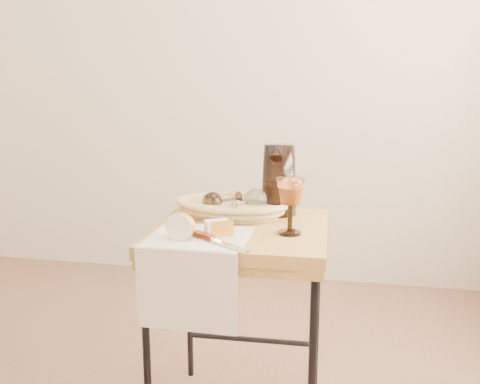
% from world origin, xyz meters
% --- Properties ---
extents(wall_back, '(3.60, 0.00, 2.70)m').
position_xyz_m(wall_back, '(0.00, 1.80, 1.35)').
color(wall_back, beige).
rests_on(wall_back, ground).
extents(side_table, '(0.58, 0.58, 0.72)m').
position_xyz_m(side_table, '(0.55, 0.37, 0.36)').
color(side_table, brown).
rests_on(side_table, floor).
extents(tea_towel, '(0.31, 0.28, 0.01)m').
position_xyz_m(tea_towel, '(0.44, 0.21, 0.72)').
color(tea_towel, white).
rests_on(tea_towel, side_table).
extents(bread_basket, '(0.39, 0.29, 0.05)m').
position_xyz_m(bread_basket, '(0.48, 0.50, 0.75)').
color(bread_basket, '#947C51').
rests_on(bread_basket, side_table).
extents(goblet_lying_a, '(0.14, 0.13, 0.07)m').
position_xyz_m(goblet_lying_a, '(0.45, 0.52, 0.77)').
color(goblet_lying_a, '#41281A').
rests_on(goblet_lying_a, bread_basket).
extents(goblet_lying_b, '(0.16, 0.16, 0.09)m').
position_xyz_m(goblet_lying_b, '(0.54, 0.48, 0.78)').
color(goblet_lying_b, white).
rests_on(goblet_lying_b, bread_basket).
extents(pitcher, '(0.19, 0.26, 0.29)m').
position_xyz_m(pitcher, '(0.65, 0.56, 0.85)').
color(pitcher, black).
rests_on(pitcher, side_table).
extents(wine_goblet, '(0.10, 0.10, 0.18)m').
position_xyz_m(wine_goblet, '(0.71, 0.31, 0.81)').
color(wine_goblet, white).
rests_on(wine_goblet, side_table).
extents(apple_half, '(0.09, 0.05, 0.08)m').
position_xyz_m(apple_half, '(0.40, 0.17, 0.77)').
color(apple_half, '#B61E06').
rests_on(apple_half, tea_towel).
extents(apple_wedge, '(0.08, 0.07, 0.05)m').
position_xyz_m(apple_wedge, '(0.50, 0.23, 0.75)').
color(apple_wedge, '#F7EDC1').
rests_on(apple_wedge, tea_towel).
extents(table_knife, '(0.20, 0.15, 0.02)m').
position_xyz_m(table_knife, '(0.52, 0.15, 0.74)').
color(table_knife, silver).
rests_on(table_knife, tea_towel).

